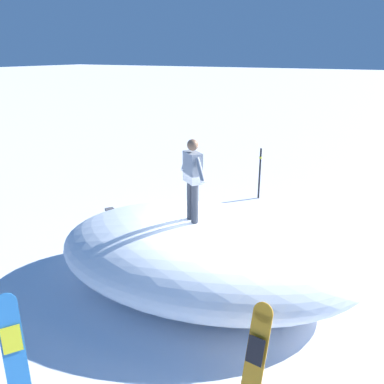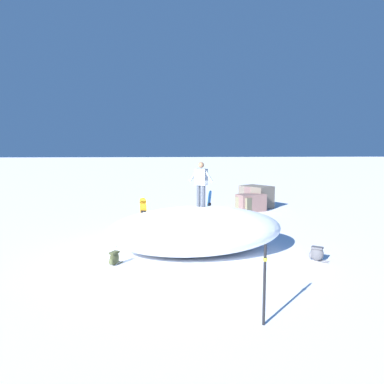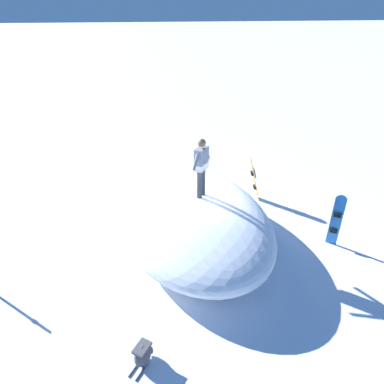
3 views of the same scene
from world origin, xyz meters
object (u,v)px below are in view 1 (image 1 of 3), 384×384
Objects in this scene: snowboard_primary_upright at (14,350)px; trail_marker_pole at (260,172)px; snowboarder_standing at (193,176)px; snowboard_secondary_upright at (255,361)px; backpack_near at (111,217)px; backpack_far at (353,279)px.

trail_marker_pole is (9.53, -0.00, 0.02)m from snowboard_primary_upright.
snowboarder_standing is 3.50m from snowboard_secondary_upright.
trail_marker_pole reaches higher than backpack_near.
snowboarder_standing is 6.12m from trail_marker_pole.
snowboarder_standing is at bearing 119.45° from backpack_far.
backpack_far is (-0.08, -6.50, -0.02)m from backpack_near.
snowboarder_standing is at bearing 44.36° from snowboard_secondary_upright.
backpack_far is at bearing -139.51° from trail_marker_pole.
snowboard_secondary_upright is 2.83× the size of backpack_far.
backpack_near is 5.10m from trail_marker_pole.
snowboard_primary_upright is at bearing 145.64° from backpack_far.
backpack_far is at bearing -10.77° from snowboard_secondary_upright.
snowboard_primary_upright reaches higher than backpack_near.
snowboard_primary_upright reaches higher than backpack_far.
backpack_near reaches higher than backpack_far.
backpack_near is at bearing 55.71° from snowboard_secondary_upright.
trail_marker_pole is (5.87, 0.72, -1.56)m from snowboarder_standing.
backpack_near is (5.37, 2.88, -0.64)m from snowboard_primary_upright.
backpack_near is 0.37× the size of trail_marker_pole.
snowboard_secondary_upright is 0.95× the size of trail_marker_pole.
snowboard_primary_upright is 1.05× the size of snowboard_secondary_upright.
backpack_near is at bearing 64.50° from snowboarder_standing.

